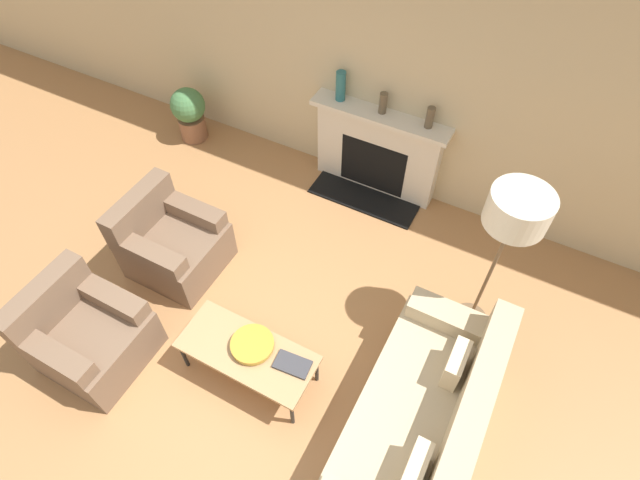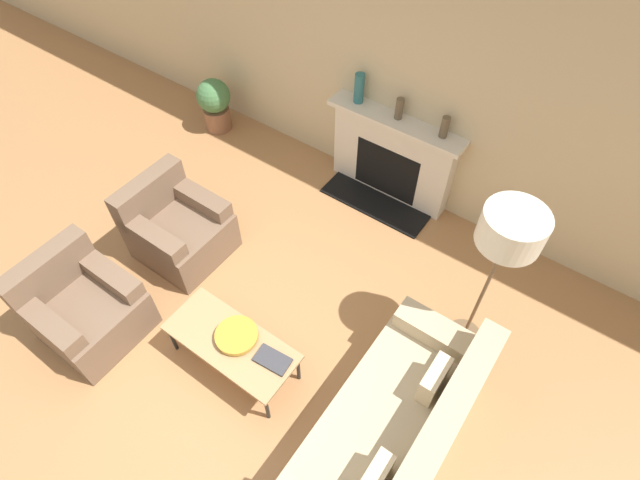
% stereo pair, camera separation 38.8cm
% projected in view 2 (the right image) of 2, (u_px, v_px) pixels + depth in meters
% --- Properties ---
extents(ground_plane, '(18.00, 18.00, 0.00)m').
position_uv_depth(ground_plane, '(205.00, 372.00, 4.34)').
color(ground_plane, '#A87547').
extents(wall_back, '(18.00, 0.06, 2.90)m').
position_uv_depth(wall_back, '(397.00, 67.00, 4.76)').
color(wall_back, '#C6B289').
rests_on(wall_back, ground_plane).
extents(fireplace, '(1.49, 0.59, 1.01)m').
position_uv_depth(fireplace, '(391.00, 158.00, 5.37)').
color(fireplace, beige).
rests_on(fireplace, ground_plane).
extents(couch, '(0.85, 1.86, 0.89)m').
position_uv_depth(couch, '(393.00, 433.00, 3.69)').
color(couch, tan).
rests_on(couch, ground_plane).
extents(armchair_near, '(0.83, 0.79, 0.83)m').
position_uv_depth(armchair_near, '(84.00, 308.00, 4.39)').
color(armchair_near, brown).
rests_on(armchair_near, ground_plane).
extents(armchair_far, '(0.83, 0.79, 0.83)m').
position_uv_depth(armchair_far, '(178.00, 229.00, 4.97)').
color(armchair_far, brown).
rests_on(armchair_far, ground_plane).
extents(coffee_table, '(1.15, 0.49, 0.40)m').
position_uv_depth(coffee_table, '(231.00, 343.00, 4.11)').
color(coffee_table, tan).
rests_on(coffee_table, ground_plane).
extents(bowl, '(0.36, 0.36, 0.06)m').
position_uv_depth(bowl, '(237.00, 335.00, 4.08)').
color(bowl, '#BC8E2D').
rests_on(bowl, coffee_table).
extents(book, '(0.30, 0.19, 0.02)m').
position_uv_depth(book, '(273.00, 360.00, 3.97)').
color(book, '#38383D').
rests_on(book, coffee_table).
extents(floor_lamp, '(0.46, 0.46, 1.65)m').
position_uv_depth(floor_lamp, '(509.00, 237.00, 3.47)').
color(floor_lamp, brown).
rests_on(floor_lamp, ground_plane).
extents(mantel_vase_left, '(0.10, 0.10, 0.32)m').
position_uv_depth(mantel_vase_left, '(359.00, 88.00, 5.03)').
color(mantel_vase_left, '#28666B').
rests_on(mantel_vase_left, fireplace).
extents(mantel_vase_center_left, '(0.08, 0.08, 0.22)m').
position_uv_depth(mantel_vase_center_left, '(399.00, 109.00, 4.89)').
color(mantel_vase_center_left, brown).
rests_on(mantel_vase_center_left, fireplace).
extents(mantel_vase_center_right, '(0.08, 0.08, 0.22)m').
position_uv_depth(mantel_vase_center_right, '(445.00, 127.00, 4.71)').
color(mantel_vase_center_right, brown).
rests_on(mantel_vase_center_right, fireplace).
extents(potted_plant, '(0.41, 0.41, 0.69)m').
position_uv_depth(potted_plant, '(215.00, 103.00, 6.19)').
color(potted_plant, brown).
rests_on(potted_plant, ground_plane).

